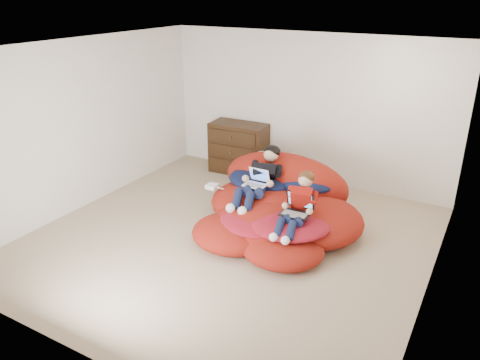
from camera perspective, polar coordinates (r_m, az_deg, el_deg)
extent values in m
cube|color=tan|center=(6.41, -1.29, -8.23)|extent=(5.10, 5.10, 0.25)
cube|color=silver|center=(7.99, 8.01, 8.55)|extent=(5.10, 0.02, 2.50)
cube|color=silver|center=(4.08, -20.04, -6.81)|extent=(5.10, 0.02, 2.50)
cube|color=silver|center=(7.39, -18.44, 6.45)|extent=(0.02, 5.10, 2.50)
cube|color=silver|center=(5.09, 23.58, -1.40)|extent=(0.02, 5.10, 2.50)
cube|color=silver|center=(5.55, -1.53, 15.87)|extent=(5.10, 5.10, 0.02)
cube|color=#301D0D|center=(8.45, -0.13, 3.93)|extent=(1.04, 0.56, 0.91)
cube|color=#301D0D|center=(8.33, -1.02, 1.65)|extent=(0.91, 0.07, 0.22)
cylinder|color=#4C3F26|center=(8.32, -1.09, 1.61)|extent=(0.03, 0.06, 0.03)
cube|color=#301D0D|center=(8.24, -1.04, 3.42)|extent=(0.91, 0.07, 0.22)
cylinder|color=#4C3F26|center=(8.22, -1.11, 3.38)|extent=(0.03, 0.06, 0.03)
cube|color=#301D0D|center=(8.15, -1.05, 5.24)|extent=(0.91, 0.07, 0.22)
cylinder|color=#4C3F26|center=(8.14, -1.12, 5.20)|extent=(0.03, 0.06, 0.03)
ellipsoid|color=#A51E12|center=(6.86, 2.69, -2.81)|extent=(1.53, 1.37, 0.55)
ellipsoid|color=#A51E12|center=(6.50, 8.48, -4.77)|extent=(1.48, 1.44, 0.53)
ellipsoid|color=#A51E12|center=(6.33, 3.73, -5.51)|extent=(1.64, 1.32, 0.53)
ellipsoid|color=#A51E12|center=(6.21, -0.83, -6.49)|extent=(1.12, 1.03, 0.37)
ellipsoid|color=#A51E12|center=(5.92, 5.16, -8.27)|extent=(1.06, 0.97, 0.35)
ellipsoid|color=#A51E12|center=(7.16, 5.52, -0.20)|extent=(1.99, 0.88, 0.88)
ellipsoid|color=#11193E|center=(7.00, 2.67, 0.07)|extent=(1.03, 0.84, 0.26)
ellipsoid|color=#11193E|center=(6.85, 7.79, -0.28)|extent=(0.90, 0.63, 0.22)
ellipsoid|color=#A91827|center=(6.12, 6.03, -4.96)|extent=(1.13, 1.13, 0.21)
ellipsoid|color=#A91827|center=(6.18, 2.15, -4.99)|extent=(1.03, 0.92, 0.18)
ellipsoid|color=beige|center=(7.40, 3.07, 2.48)|extent=(0.43, 0.28, 0.28)
cube|color=black|center=(6.79, 3.12, 0.76)|extent=(0.45, 0.53, 0.43)
sphere|color=tan|center=(6.85, 3.82, 3.13)|extent=(0.22, 0.22, 0.22)
ellipsoid|color=black|center=(6.87, 3.93, 3.50)|extent=(0.25, 0.23, 0.19)
cylinder|color=#121A3A|center=(6.60, 1.05, -1.08)|extent=(0.25, 0.39, 0.20)
cylinder|color=#121A3A|center=(6.36, -0.34, -2.34)|extent=(0.23, 0.37, 0.23)
sphere|color=white|center=(6.25, -1.17, -3.45)|extent=(0.13, 0.13, 0.13)
cylinder|color=#121A3A|center=(6.52, 2.45, -1.40)|extent=(0.25, 0.39, 0.20)
cylinder|color=#121A3A|center=(6.28, 1.11, -2.68)|extent=(0.23, 0.37, 0.23)
sphere|color=white|center=(6.16, 0.29, -3.82)|extent=(0.13, 0.13, 0.13)
cube|color=#A0150E|center=(6.08, 7.56, -2.52)|extent=(0.33, 0.35, 0.42)
sphere|color=tan|center=(6.05, 8.00, -0.02)|extent=(0.19, 0.19, 0.19)
ellipsoid|color=#462912|center=(6.06, 8.11, 0.35)|extent=(0.21, 0.20, 0.16)
cylinder|color=#121A3A|center=(5.98, 5.94, -4.53)|extent=(0.19, 0.33, 0.17)
cylinder|color=#121A3A|center=(5.77, 4.82, -5.85)|extent=(0.16, 0.31, 0.20)
sphere|color=white|center=(5.67, 4.11, -6.98)|extent=(0.11, 0.11, 0.11)
cylinder|color=#121A3A|center=(5.93, 7.32, -4.86)|extent=(0.19, 0.33, 0.17)
cylinder|color=#121A3A|center=(5.72, 6.24, -6.20)|extent=(0.16, 0.31, 0.20)
sphere|color=white|center=(5.61, 5.55, -7.35)|extent=(0.11, 0.11, 0.11)
cube|color=white|center=(6.55, 1.81, -0.64)|extent=(0.31, 0.22, 0.01)
cube|color=gray|center=(6.53, 1.77, -0.60)|extent=(0.26, 0.12, 0.00)
cube|color=white|center=(6.62, 2.40, 0.65)|extent=(0.31, 0.08, 0.21)
cube|color=blue|center=(6.61, 2.37, 0.65)|extent=(0.27, 0.06, 0.17)
cube|color=black|center=(5.94, 6.70, -4.14)|extent=(0.37, 0.27, 0.01)
cube|color=gray|center=(5.92, 6.65, -4.11)|extent=(0.31, 0.15, 0.00)
cube|color=black|center=(6.01, 7.37, -2.43)|extent=(0.37, 0.10, 0.25)
cube|color=teal|center=(6.01, 7.34, -2.44)|extent=(0.32, 0.07, 0.20)
cube|color=white|center=(6.92, -3.42, -0.77)|extent=(0.16, 0.16, 0.06)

